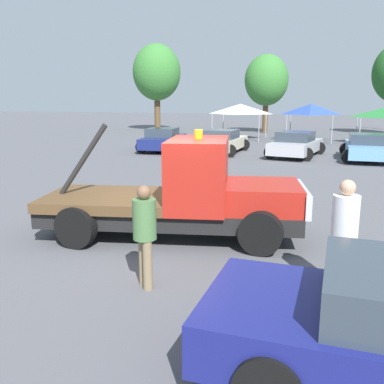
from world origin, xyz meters
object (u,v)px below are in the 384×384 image
object	(u,v)px
person_near_truck	(344,229)
tree_center	(266,80)
parked_car_cream	(223,142)
parked_car_skyblue	(366,147)
person_at_hood	(145,229)
tow_truck	(186,196)
tree_left	(157,73)
parked_car_silver	(296,144)
canopy_tent_white	(240,109)
canopy_tent_blue	(311,109)
parked_car_navy	(163,140)

from	to	relation	value
person_near_truck	tree_center	bearing A→B (deg)	-118.53
parked_car_cream	parked_car_skyblue	distance (m)	7.54
person_near_truck	person_at_hood	world-z (taller)	person_near_truck
tree_center	tow_truck	bearing A→B (deg)	-84.88
tree_left	parked_car_cream	bearing A→B (deg)	-56.45
person_near_truck	parked_car_silver	distance (m)	16.78
tow_truck	tree_center	size ratio (longest dim) A/B	0.87
person_near_truck	tree_center	size ratio (longest dim) A/B	0.27
person_at_hood	parked_car_cream	world-z (taller)	person_at_hood
parked_car_cream	tree_left	world-z (taller)	tree_left
person_at_hood	tree_center	world-z (taller)	tree_center
tow_truck	parked_car_cream	xyz separation A→B (m)	(-2.83, 14.93, -0.29)
person_near_truck	canopy_tent_white	bearing A→B (deg)	-113.95
person_near_truck	canopy_tent_white	distance (m)	26.80
tow_truck	person_near_truck	distance (m)	3.80
parked_car_skyblue	tree_center	world-z (taller)	tree_center
canopy_tent_blue	parked_car_silver	bearing A→B (deg)	-91.73
parked_car_navy	tree_center	world-z (taller)	tree_center
parked_car_navy	canopy_tent_blue	distance (m)	11.89
person_at_hood	canopy_tent_blue	world-z (taller)	canopy_tent_blue
person_near_truck	parked_car_cream	size ratio (longest dim) A/B	0.38
person_near_truck	parked_car_silver	size ratio (longest dim) A/B	0.39
tow_truck	canopy_tent_white	world-z (taller)	canopy_tent_white
canopy_tent_blue	parked_car_cream	bearing A→B (deg)	-116.25
tow_truck	canopy_tent_blue	size ratio (longest dim) A/B	1.91
parked_car_skyblue	person_near_truck	bearing A→B (deg)	174.43
canopy_tent_white	canopy_tent_blue	world-z (taller)	canopy_tent_blue
canopy_tent_white	tree_left	distance (m)	12.14
person_near_truck	tree_left	distance (m)	36.81
tow_truck	canopy_tent_white	size ratio (longest dim) A/B	1.69
canopy_tent_white	tree_center	bearing A→B (deg)	82.01
parked_car_silver	parked_car_skyblue	bearing A→B (deg)	-84.59
tow_truck	person_at_hood	xyz separation A→B (m)	(0.20, -2.69, 0.05)
canopy_tent_white	tree_center	world-z (taller)	tree_center
parked_car_silver	parked_car_skyblue	distance (m)	3.46
person_near_truck	tree_left	bearing A→B (deg)	-102.11
tow_truck	person_near_truck	xyz separation A→B (m)	(3.24, -1.97, 0.13)
parked_car_cream	canopy_tent_white	distance (m)	9.15
parked_car_cream	parked_car_silver	bearing A→B (deg)	-91.26
parked_car_skyblue	canopy_tent_white	distance (m)	12.75
parked_car_silver	canopy_tent_blue	distance (m)	9.21
parked_car_silver	canopy_tent_blue	world-z (taller)	canopy_tent_blue
parked_car_silver	tow_truck	bearing A→B (deg)	-174.94
person_at_hood	parked_car_skyblue	world-z (taller)	person_at_hood
tow_truck	tree_center	xyz separation A→B (m)	(-2.74, 30.60, 3.69)
parked_car_cream	canopy_tent_blue	bearing A→B (deg)	-24.07
person_near_truck	canopy_tent_blue	bearing A→B (deg)	-125.10
parked_car_skyblue	canopy_tent_white	xyz separation A→B (m)	(-8.37, 9.47, 1.62)
parked_car_skyblue	tree_left	xyz separation A→B (m)	(-17.94, 16.23, 4.83)
parked_car_cream	tree_center	world-z (taller)	tree_center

